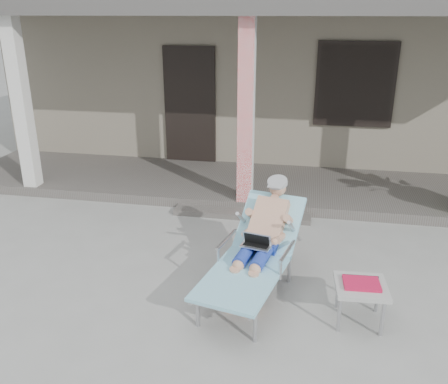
# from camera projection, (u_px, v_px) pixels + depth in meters

# --- Properties ---
(ground) EXTENTS (60.00, 60.00, 0.00)m
(ground) POSITION_uv_depth(u_px,v_px,m) (216.00, 283.00, 5.25)
(ground) COLOR #9E9E99
(ground) RESTS_ON ground
(house) EXTENTS (10.40, 5.40, 3.30)m
(house) POSITION_uv_depth(u_px,v_px,m) (274.00, 66.00, 10.62)
(house) COLOR gray
(house) RESTS_ON ground
(porch_deck) EXTENTS (10.00, 2.00, 0.15)m
(porch_deck) POSITION_uv_depth(u_px,v_px,m) (252.00, 185.00, 7.97)
(porch_deck) COLOR #605B56
(porch_deck) RESTS_ON ground
(porch_overhang) EXTENTS (10.00, 2.30, 2.85)m
(porch_overhang) POSITION_uv_depth(u_px,v_px,m) (255.00, 13.00, 6.96)
(porch_overhang) COLOR silver
(porch_overhang) RESTS_ON porch_deck
(porch_step) EXTENTS (2.00, 0.30, 0.07)m
(porch_step) POSITION_uv_depth(u_px,v_px,m) (242.00, 214.00, 6.93)
(porch_step) COLOR #605B56
(porch_step) RESTS_ON ground
(lounger) EXTENTS (1.03, 1.84, 1.16)m
(lounger) POSITION_uv_depth(u_px,v_px,m) (258.00, 228.00, 4.90)
(lounger) COLOR #B7B7BC
(lounger) RESTS_ON ground
(side_table) EXTENTS (0.51, 0.51, 0.43)m
(side_table) POSITION_uv_depth(u_px,v_px,m) (361.00, 288.00, 4.47)
(side_table) COLOR #ACACA7
(side_table) RESTS_ON ground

